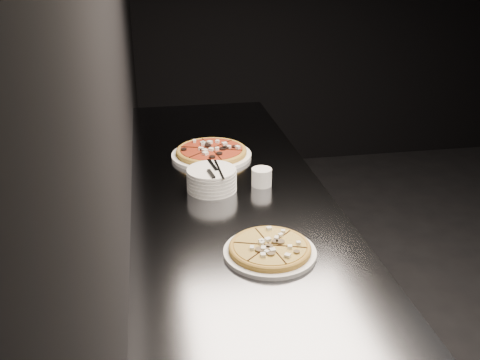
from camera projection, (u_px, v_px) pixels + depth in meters
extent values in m
cube|color=black|center=(119.00, 72.00, 1.76)|extent=(0.02, 5.00, 2.80)
cube|color=slate|center=(232.00, 297.00, 2.20)|extent=(0.70, 2.40, 0.90)
cube|color=slate|center=(231.00, 197.00, 2.02)|extent=(0.74, 2.44, 0.02)
cylinder|color=white|center=(270.00, 252.00, 1.63)|extent=(0.28, 0.28, 0.01)
cylinder|color=gold|center=(270.00, 249.00, 1.62)|extent=(0.31, 0.31, 0.01)
torus|color=gold|center=(270.00, 247.00, 1.62)|extent=(0.32, 0.32, 0.02)
cylinder|color=#F7D252|center=(270.00, 246.00, 1.62)|extent=(0.28, 0.28, 0.01)
cylinder|color=white|center=(212.00, 155.00, 2.36)|extent=(0.35, 0.35, 0.02)
cylinder|color=gold|center=(211.00, 152.00, 2.35)|extent=(0.39, 0.39, 0.01)
torus|color=gold|center=(211.00, 151.00, 2.35)|extent=(0.40, 0.40, 0.02)
cylinder|color=#9E2D17|center=(211.00, 150.00, 2.35)|extent=(0.35, 0.35, 0.01)
cylinder|color=white|center=(212.00, 188.00, 2.05)|extent=(0.19, 0.19, 0.01)
cylinder|color=white|center=(212.00, 184.00, 2.05)|extent=(0.19, 0.19, 0.01)
cylinder|color=white|center=(212.00, 181.00, 2.04)|extent=(0.19, 0.19, 0.01)
cylinder|color=white|center=(212.00, 178.00, 2.03)|extent=(0.19, 0.19, 0.01)
cylinder|color=white|center=(212.00, 174.00, 2.03)|extent=(0.19, 0.19, 0.01)
cylinder|color=white|center=(211.00, 171.00, 2.02)|extent=(0.19, 0.19, 0.01)
cube|color=#B1B4B8|center=(213.00, 165.00, 2.05)|extent=(0.03, 0.12, 0.00)
cube|color=black|center=(211.00, 174.00, 1.97)|extent=(0.02, 0.08, 0.01)
cube|color=#B1B4B8|center=(219.00, 169.00, 2.02)|extent=(0.04, 0.19, 0.00)
cylinder|color=silver|center=(262.00, 177.00, 2.08)|extent=(0.08, 0.08, 0.07)
cylinder|color=black|center=(262.00, 171.00, 2.07)|extent=(0.06, 0.06, 0.01)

